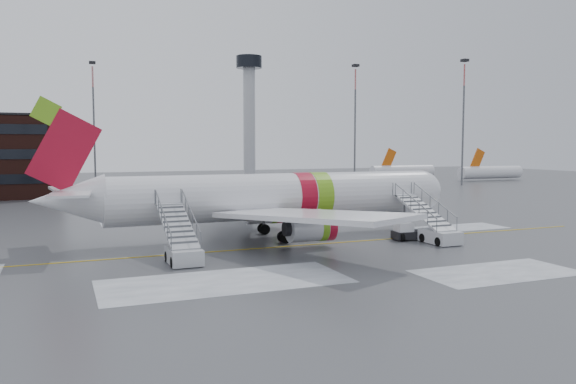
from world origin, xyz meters
name	(u,v)px	position (x,y,z in m)	size (l,w,h in m)	color
ground	(265,246)	(0.00, 0.00, 0.00)	(260.00, 260.00, 0.00)	#494C4F
airliner	(268,198)	(1.37, 3.01, 3.42)	(35.03, 32.97, 11.18)	white
airstair_fwd	(434,229)	(13.12, -3.52, 1.06)	(2.05, 7.70, 3.48)	silver
airstair_aft	(181,246)	(-7.17, -3.52, 1.06)	(2.05, 7.70, 3.48)	#AEB1B5
pushback_tug	(407,232)	(11.63, -1.87, 0.64)	(2.66, 2.11, 1.45)	black
control_tower	(249,102)	(30.00, 95.00, 18.75)	(6.40, 6.40, 30.00)	#B2B5BA
light_mast_far_ne	(355,116)	(42.00, 62.00, 13.84)	(1.20, 1.20, 24.25)	#595B60
light_mast_far_n	(94,115)	(-8.00, 78.00, 13.84)	(1.20, 1.20, 24.25)	#595B60
light_mast_far_e	(463,114)	(58.00, 48.00, 13.84)	(1.20, 1.20, 24.25)	#595B60
distant_aircraft	(431,180)	(62.50, 64.00, 0.00)	(35.00, 18.00, 8.00)	#D8590C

